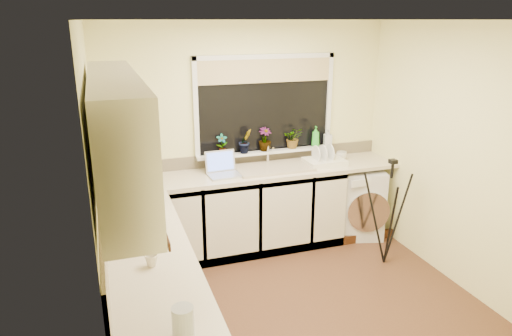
% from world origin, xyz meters
% --- Properties ---
extents(floor, '(3.20, 3.20, 0.00)m').
position_xyz_m(floor, '(0.00, 0.00, 0.00)').
color(floor, brown).
rests_on(floor, ground).
extents(ceiling, '(3.20, 3.20, 0.00)m').
position_xyz_m(ceiling, '(0.00, 0.00, 2.45)').
color(ceiling, white).
rests_on(ceiling, ground).
extents(wall_back, '(3.20, 0.00, 3.20)m').
position_xyz_m(wall_back, '(0.00, 1.50, 1.23)').
color(wall_back, '#FFF9AA').
rests_on(wall_back, ground).
extents(wall_front, '(3.20, 0.00, 3.20)m').
position_xyz_m(wall_front, '(0.00, -1.50, 1.23)').
color(wall_front, '#FFF9AA').
rests_on(wall_front, ground).
extents(wall_left, '(0.00, 3.00, 3.00)m').
position_xyz_m(wall_left, '(-1.60, 0.00, 1.23)').
color(wall_left, '#FFF9AA').
rests_on(wall_left, ground).
extents(wall_right, '(0.00, 3.00, 3.00)m').
position_xyz_m(wall_right, '(1.60, 0.00, 1.23)').
color(wall_right, '#FFF9AA').
rests_on(wall_right, ground).
extents(base_cabinet_back, '(2.55, 0.60, 0.86)m').
position_xyz_m(base_cabinet_back, '(-0.33, 1.20, 0.43)').
color(base_cabinet_back, silver).
rests_on(base_cabinet_back, floor).
extents(base_cabinet_left, '(0.54, 2.40, 0.86)m').
position_xyz_m(base_cabinet_left, '(-1.30, -0.30, 0.43)').
color(base_cabinet_left, silver).
rests_on(base_cabinet_left, floor).
extents(worktop_back, '(3.20, 0.60, 0.04)m').
position_xyz_m(worktop_back, '(0.00, 1.20, 0.88)').
color(worktop_back, beige).
rests_on(worktop_back, base_cabinet_back).
extents(worktop_left, '(0.60, 2.40, 0.04)m').
position_xyz_m(worktop_left, '(-1.30, -0.30, 0.88)').
color(worktop_left, beige).
rests_on(worktop_left, base_cabinet_left).
extents(upper_cabinet, '(0.28, 1.90, 0.70)m').
position_xyz_m(upper_cabinet, '(-1.44, -0.45, 1.80)').
color(upper_cabinet, silver).
rests_on(upper_cabinet, wall_left).
extents(splashback_left, '(0.02, 2.40, 0.45)m').
position_xyz_m(splashback_left, '(-1.59, -0.30, 1.12)').
color(splashback_left, beige).
rests_on(splashback_left, wall_left).
extents(splashback_back, '(3.20, 0.02, 0.14)m').
position_xyz_m(splashback_back, '(0.00, 1.49, 0.97)').
color(splashback_back, beige).
rests_on(splashback_back, wall_back).
extents(window_glass, '(1.50, 0.02, 1.00)m').
position_xyz_m(window_glass, '(0.20, 1.49, 1.55)').
color(window_glass, black).
rests_on(window_glass, wall_back).
extents(window_blind, '(1.50, 0.02, 0.25)m').
position_xyz_m(window_blind, '(0.20, 1.46, 1.92)').
color(window_blind, tan).
rests_on(window_blind, wall_back).
extents(windowsill, '(1.60, 0.14, 0.03)m').
position_xyz_m(windowsill, '(0.20, 1.43, 1.04)').
color(windowsill, white).
rests_on(windowsill, wall_back).
extents(sink, '(0.82, 0.46, 0.03)m').
position_xyz_m(sink, '(0.20, 1.20, 0.91)').
color(sink, tan).
rests_on(sink, worktop_back).
extents(faucet, '(0.03, 0.03, 0.24)m').
position_xyz_m(faucet, '(0.20, 1.38, 1.02)').
color(faucet, silver).
rests_on(faucet, worktop_back).
extents(washing_machine, '(0.71, 0.69, 0.81)m').
position_xyz_m(washing_machine, '(1.22, 1.16, 0.41)').
color(washing_machine, silver).
rests_on(washing_machine, floor).
extents(laptop, '(0.34, 0.31, 0.24)m').
position_xyz_m(laptop, '(-0.37, 1.19, 0.96)').
color(laptop, '#ACACB4').
rests_on(laptop, worktop_back).
extents(kettle, '(0.17, 0.17, 0.22)m').
position_xyz_m(kettle, '(-1.26, 0.32, 1.01)').
color(kettle, white).
rests_on(kettle, worktop_left).
extents(dish_rack, '(0.43, 0.33, 0.06)m').
position_xyz_m(dish_rack, '(0.80, 1.16, 0.93)').
color(dish_rack, white).
rests_on(dish_rack, worktop_back).
extents(tripod, '(0.63, 0.63, 1.13)m').
position_xyz_m(tripod, '(1.17, 0.42, 0.57)').
color(tripod, black).
rests_on(tripod, floor).
extents(glass_jug, '(0.11, 0.11, 0.17)m').
position_xyz_m(glass_jug, '(-1.23, -1.28, 0.98)').
color(glass_jug, '#B7BDC3').
rests_on(glass_jug, worktop_left).
extents(steel_jar, '(0.09, 0.09, 0.12)m').
position_xyz_m(steel_jar, '(-1.38, -0.18, 0.96)').
color(steel_jar, white).
rests_on(steel_jar, worktop_left).
extents(microwave, '(0.46, 0.62, 0.31)m').
position_xyz_m(microwave, '(-1.30, 0.75, 1.06)').
color(microwave, white).
rests_on(microwave, worktop_left).
extents(plant_a, '(0.13, 0.09, 0.23)m').
position_xyz_m(plant_a, '(-0.31, 1.42, 1.16)').
color(plant_a, '#999999').
rests_on(plant_a, windowsill).
extents(plant_b, '(0.18, 0.16, 0.27)m').
position_xyz_m(plant_b, '(-0.06, 1.40, 1.18)').
color(plant_b, '#999999').
rests_on(plant_b, windowsill).
extents(plant_c, '(0.17, 0.17, 0.26)m').
position_xyz_m(plant_c, '(0.18, 1.43, 1.18)').
color(plant_c, '#999999').
rests_on(plant_c, windowsill).
extents(plant_d, '(0.26, 0.24, 0.24)m').
position_xyz_m(plant_d, '(0.52, 1.43, 1.17)').
color(plant_d, '#999999').
rests_on(plant_d, windowsill).
extents(soap_bottle_green, '(0.10, 0.11, 0.24)m').
position_xyz_m(soap_bottle_green, '(0.79, 1.41, 1.17)').
color(soap_bottle_green, green).
rests_on(soap_bottle_green, windowsill).
extents(soap_bottle_clear, '(0.10, 0.10, 0.19)m').
position_xyz_m(soap_bottle_clear, '(0.95, 1.40, 1.15)').
color(soap_bottle_clear, '#999999').
rests_on(soap_bottle_clear, windowsill).
extents(cup_back, '(0.15, 0.15, 0.10)m').
position_xyz_m(cup_back, '(1.07, 1.27, 0.95)').
color(cup_back, silver).
rests_on(cup_back, worktop_back).
extents(cup_left, '(0.11, 0.11, 0.08)m').
position_xyz_m(cup_left, '(-1.30, -0.50, 0.94)').
color(cup_left, beige).
rests_on(cup_left, worktop_left).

